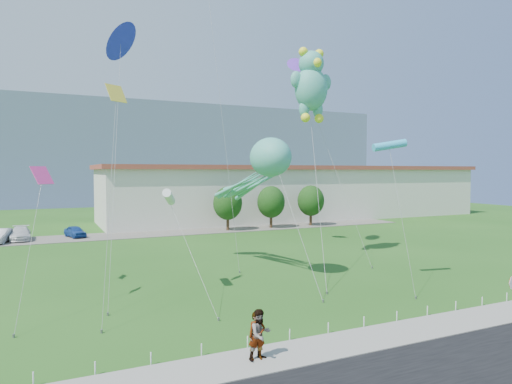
# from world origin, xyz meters

# --- Properties ---
(ground) EXTENTS (160.00, 160.00, 0.00)m
(ground) POSITION_xyz_m (0.00, 0.00, 0.00)
(ground) COLOR #225116
(ground) RESTS_ON ground
(sidewalk) EXTENTS (80.00, 2.50, 0.10)m
(sidewalk) POSITION_xyz_m (0.00, -2.75, 0.05)
(sidewalk) COLOR gray
(sidewalk) RESTS_ON ground
(parking_strip) EXTENTS (70.00, 6.00, 0.06)m
(parking_strip) POSITION_xyz_m (0.00, 35.00, 0.03)
(parking_strip) COLOR #59544C
(parking_strip) RESTS_ON ground
(hill_ridge) EXTENTS (160.00, 50.00, 25.00)m
(hill_ridge) POSITION_xyz_m (0.00, 120.00, 12.50)
(hill_ridge) COLOR slate
(hill_ridge) RESTS_ON ground
(warehouse) EXTENTS (61.00, 15.00, 8.20)m
(warehouse) POSITION_xyz_m (26.00, 44.00, 4.12)
(warehouse) COLOR beige
(warehouse) RESTS_ON ground
(rope_fence) EXTENTS (26.05, 0.05, 0.50)m
(rope_fence) POSITION_xyz_m (0.00, -1.30, 0.25)
(rope_fence) COLOR white
(rope_fence) RESTS_ON ground
(tree_near) EXTENTS (3.60, 3.60, 5.47)m
(tree_near) POSITION_xyz_m (10.00, 34.00, 3.39)
(tree_near) COLOR #3F2B19
(tree_near) RESTS_ON ground
(tree_mid) EXTENTS (3.60, 3.60, 5.47)m
(tree_mid) POSITION_xyz_m (16.00, 34.00, 3.39)
(tree_mid) COLOR #3F2B19
(tree_mid) RESTS_ON ground
(tree_far) EXTENTS (3.60, 3.60, 5.47)m
(tree_far) POSITION_xyz_m (22.00, 34.00, 3.39)
(tree_far) COLOR #3F2B19
(tree_far) RESTS_ON ground
(pedestrian_left) EXTENTS (0.72, 0.52, 1.84)m
(pedestrian_left) POSITION_xyz_m (-3.24, -2.71, 1.02)
(pedestrian_left) COLOR gray
(pedestrian_left) RESTS_ON sidewalk
(pedestrian_right) EXTENTS (1.07, 0.91, 1.95)m
(pedestrian_right) POSITION_xyz_m (-3.12, -2.77, 1.07)
(pedestrian_right) COLOR gray
(pedestrian_right) RESTS_ON sidewalk
(parked_car_silver) EXTENTS (2.54, 4.50, 1.40)m
(parked_car_silver) POSITION_xyz_m (-14.65, 34.62, 0.76)
(parked_car_silver) COLOR silver
(parked_car_silver) RESTS_ON parking_strip
(parked_car_white) EXTENTS (2.01, 4.82, 1.39)m
(parked_car_white) POSITION_xyz_m (-12.89, 35.75, 0.76)
(parked_car_white) COLOR silver
(parked_car_white) RESTS_ON parking_strip
(parked_car_blue) EXTENTS (2.47, 3.89, 1.23)m
(parked_car_blue) POSITION_xyz_m (-7.49, 35.66, 0.68)
(parked_car_blue) COLOR #1A4393
(parked_car_blue) RESTS_ON parking_strip
(octopus_kite) EXTENTS (2.59, 13.03, 9.56)m
(octopus_kite) POSITION_xyz_m (3.01, 10.02, 7.40)
(octopus_kite) COLOR teal
(octopus_kite) RESTS_ON ground
(teddy_bear_kite) EXTENTS (6.47, 10.46, 17.26)m
(teddy_bear_kite) POSITION_xyz_m (9.20, 13.47, 14.44)
(teddy_bear_kite) COLOR teal
(teddy_bear_kite) RESTS_ON ground
(small_kite_yellow) EXTENTS (2.15, 5.41, 12.05)m
(small_kite_yellow) POSITION_xyz_m (-7.02, 7.25, 10.29)
(small_kite_yellow) COLOR gold
(small_kite_yellow) RESTS_ON ground
(small_kite_white) EXTENTS (1.23, 7.03, 6.24)m
(small_kite_white) POSITION_xyz_m (-3.82, 8.24, 5.77)
(small_kite_white) COLOR white
(small_kite_white) RESTS_ON ground
(small_kite_cyan) EXTENTS (1.09, 4.44, 9.43)m
(small_kite_cyan) POSITION_xyz_m (9.49, 4.48, 8.93)
(small_kite_cyan) COLOR #33B3E9
(small_kite_cyan) RESTS_ON ground
(small_kite_pink) EXTENTS (1.96, 4.97, 7.56)m
(small_kite_pink) POSITION_xyz_m (-10.74, 8.00, 6.47)
(small_kite_pink) COLOR #FC3893
(small_kite_pink) RESTS_ON ground
(small_kite_blue) EXTENTS (3.17, 9.91, 17.05)m
(small_kite_blue) POSITION_xyz_m (-5.56, 14.54, 15.96)
(small_kite_blue) COLOR #2A2AEF
(small_kite_blue) RESTS_ON ground
(small_kite_purple) EXTENTS (2.43, 9.61, 17.67)m
(small_kite_purple) POSITION_xyz_m (10.40, 17.56, 16.56)
(small_kite_purple) COLOR purple
(small_kite_purple) RESTS_ON ground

